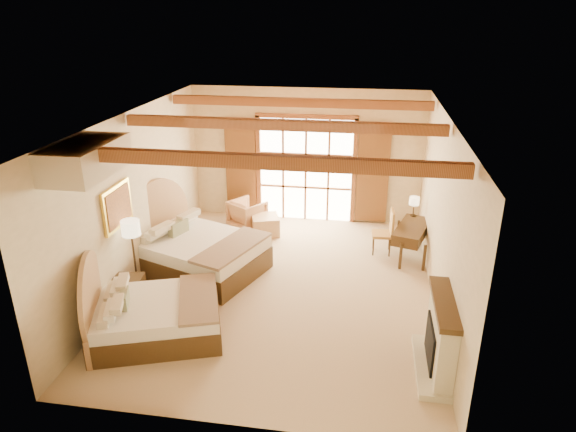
% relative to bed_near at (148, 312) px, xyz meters
% --- Properties ---
extents(floor, '(7.00, 7.00, 0.00)m').
position_rel_bed_near_xyz_m(floor, '(1.86, 1.80, -0.39)').
color(floor, '#CFB18E').
rests_on(floor, ground).
extents(wall_back, '(5.50, 0.00, 5.50)m').
position_rel_bed_near_xyz_m(wall_back, '(1.86, 5.30, 1.21)').
color(wall_back, beige).
rests_on(wall_back, ground).
extents(wall_left, '(0.00, 7.00, 7.00)m').
position_rel_bed_near_xyz_m(wall_left, '(-0.89, 1.80, 1.21)').
color(wall_left, beige).
rests_on(wall_left, ground).
extents(wall_right, '(0.00, 7.00, 7.00)m').
position_rel_bed_near_xyz_m(wall_right, '(4.61, 1.80, 1.21)').
color(wall_right, beige).
rests_on(wall_right, ground).
extents(ceiling, '(7.00, 7.00, 0.00)m').
position_rel_bed_near_xyz_m(ceiling, '(1.86, 1.80, 2.81)').
color(ceiling, '#B56A35').
rests_on(ceiling, ground).
extents(ceiling_beams, '(5.39, 4.60, 0.18)m').
position_rel_bed_near_xyz_m(ceiling_beams, '(1.86, 1.80, 2.69)').
color(ceiling_beams, '#995C34').
rests_on(ceiling_beams, ceiling).
extents(french_doors, '(3.95, 0.08, 2.60)m').
position_rel_bed_near_xyz_m(french_doors, '(1.86, 5.24, 0.86)').
color(french_doors, white).
rests_on(french_doors, ground).
extents(fireplace, '(0.46, 1.40, 1.16)m').
position_rel_bed_near_xyz_m(fireplace, '(4.46, -0.20, 0.12)').
color(fireplace, beige).
rests_on(fireplace, ground).
extents(painting, '(0.06, 0.95, 0.75)m').
position_rel_bed_near_xyz_m(painting, '(-0.84, 1.05, 1.36)').
color(painting, yellow).
rests_on(painting, wall_left).
extents(canopy_valance, '(0.70, 1.40, 0.45)m').
position_rel_bed_near_xyz_m(canopy_valance, '(-0.54, -0.20, 2.56)').
color(canopy_valance, '#F0E7C0').
rests_on(canopy_valance, ceiling).
extents(bed_near, '(2.43, 2.05, 1.30)m').
position_rel_bed_near_xyz_m(bed_near, '(0.00, 0.00, 0.00)').
color(bed_near, '#463017').
rests_on(bed_near, floor).
extents(bed_far, '(2.87, 2.43, 1.51)m').
position_rel_bed_near_xyz_m(bed_far, '(-0.00, 2.19, 0.06)').
color(bed_far, '#463017').
rests_on(bed_far, floor).
extents(nightstand, '(0.56, 0.56, 0.59)m').
position_rel_bed_near_xyz_m(nightstand, '(-0.64, 0.66, -0.10)').
color(nightstand, '#463017').
rests_on(nightstand, floor).
extents(floor_lamp, '(0.32, 0.32, 1.51)m').
position_rel_bed_near_xyz_m(floor_lamp, '(-0.64, 1.01, 0.89)').
color(floor_lamp, '#3D2D1C').
rests_on(floor_lamp, floor).
extents(armchair, '(1.01, 1.02, 0.67)m').
position_rel_bed_near_xyz_m(armchair, '(0.57, 4.49, -0.06)').
color(armchair, '#B87E52').
rests_on(armchair, floor).
extents(ottoman, '(0.76, 0.76, 0.44)m').
position_rel_bed_near_xyz_m(ottoman, '(1.07, 4.17, -0.18)').
color(ottoman, tan).
rests_on(ottoman, floor).
extents(desk, '(0.90, 1.40, 0.70)m').
position_rel_bed_near_xyz_m(desk, '(4.31, 3.50, -0.02)').
color(desk, '#463017').
rests_on(desk, floor).
extents(desk_chair, '(0.45, 0.45, 0.97)m').
position_rel_bed_near_xyz_m(desk_chair, '(3.74, 3.59, -0.09)').
color(desk_chair, '#B38B47').
rests_on(desk_chair, floor).
extents(desk_lamp, '(0.21, 0.21, 0.43)m').
position_rel_bed_near_xyz_m(desk_lamp, '(4.36, 4.08, 0.63)').
color(desk_lamp, '#3D2D1C').
rests_on(desk_lamp, desk).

